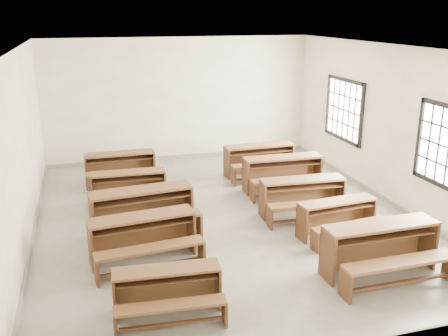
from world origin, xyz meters
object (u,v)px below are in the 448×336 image
object	(u,v)px
desk_set_3	(128,186)
desk_set_6	(338,216)
desk_set_8	(283,171)
desk_set_5	(382,246)
desk_set_9	(260,158)
desk_set_1	(143,235)
desk_set_0	(167,288)
desk_set_2	(143,208)
desk_set_4	(120,166)
desk_set_7	(303,194)

from	to	relation	value
desk_set_3	desk_set_6	xyz separation A→B (m)	(3.40, -2.55, -0.02)
desk_set_6	desk_set_8	bearing A→B (deg)	85.54
desk_set_5	desk_set_9	world-z (taller)	desk_set_5
desk_set_1	desk_set_8	world-z (taller)	desk_set_8
desk_set_0	desk_set_9	size ratio (longest dim) A/B	0.85
desk_set_9	desk_set_1	bearing A→B (deg)	-133.60
desk_set_1	desk_set_5	distance (m)	3.66
desk_set_2	desk_set_6	bearing A→B (deg)	-23.98
desk_set_0	desk_set_9	world-z (taller)	desk_set_9
desk_set_2	desk_set_8	bearing A→B (deg)	16.47
desk_set_3	desk_set_5	distance (m)	5.19
desk_set_4	desk_set_5	size ratio (longest dim) A/B	0.90
desk_set_0	desk_set_8	xyz separation A→B (m)	(3.25, 3.96, 0.09)
desk_set_3	desk_set_8	size ratio (longest dim) A/B	0.88
desk_set_2	desk_set_8	world-z (taller)	desk_set_2
desk_set_0	desk_set_8	bearing A→B (deg)	54.67
desk_set_0	desk_set_9	xyz separation A→B (m)	(3.13, 5.14, 0.08)
desk_set_4	desk_set_9	xyz separation A→B (m)	(3.28, -0.36, 0.02)
desk_set_0	desk_set_5	distance (m)	3.26
desk_set_7	desk_set_5	bearing A→B (deg)	-82.15
desk_set_0	desk_set_3	bearing A→B (deg)	95.46
desk_set_4	desk_set_5	world-z (taller)	desk_set_5
desk_set_3	desk_set_9	xyz separation A→B (m)	(3.23, 1.04, 0.04)
desk_set_2	desk_set_3	distance (m)	1.50
desk_set_0	desk_set_3	xyz separation A→B (m)	(-0.10, 4.10, 0.03)
desk_set_4	desk_set_5	distance (m)	6.35
desk_set_1	desk_set_8	size ratio (longest dim) A/B	0.99
desk_set_5	desk_set_8	xyz separation A→B (m)	(-0.01, 3.82, -0.01)
desk_set_1	desk_set_7	distance (m)	3.36
desk_set_9	desk_set_6	bearing A→B (deg)	-88.71
desk_set_3	desk_set_0	bearing A→B (deg)	-86.40
desk_set_1	desk_set_8	xyz separation A→B (m)	(3.37, 2.41, 0.02)
desk_set_1	desk_set_2	size ratio (longest dim) A/B	0.92
desk_set_1	desk_set_4	bearing A→B (deg)	84.22
desk_set_1	desk_set_9	distance (m)	4.84
desk_set_4	desk_set_1	bearing A→B (deg)	-89.98
desk_set_1	desk_set_6	world-z (taller)	desk_set_1
desk_set_8	desk_set_1	bearing A→B (deg)	-142.48
desk_set_3	desk_set_9	size ratio (longest dim) A/B	0.91
desk_set_0	desk_set_3	size ratio (longest dim) A/B	0.93
desk_set_0	desk_set_4	xyz separation A→B (m)	(-0.16, 5.50, 0.05)
desk_set_4	desk_set_7	size ratio (longest dim) A/B	0.94
desk_set_5	desk_set_7	size ratio (longest dim) A/B	1.05
desk_set_4	desk_set_8	bearing A→B (deg)	-24.85
desk_set_0	desk_set_8	world-z (taller)	desk_set_8
desk_set_2	desk_set_7	distance (m)	3.08
desk_set_2	desk_set_0	bearing A→B (deg)	-96.31
desk_set_2	desk_set_6	world-z (taller)	desk_set_2
desk_set_0	desk_set_8	size ratio (longest dim) A/B	0.82
desk_set_3	desk_set_6	size ratio (longest dim) A/B	1.03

